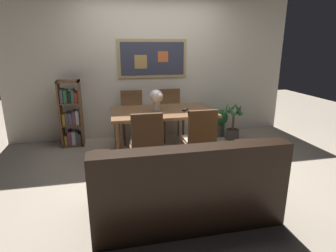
{
  "coord_description": "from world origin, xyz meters",
  "views": [
    {
      "loc": [
        -0.83,
        -3.59,
        1.68
      ],
      "look_at": [
        -0.08,
        -0.15,
        0.65
      ],
      "focal_mm": 29.66,
      "sensor_mm": 36.0,
      "label": 1
    }
  ],
  "objects_px": {
    "dining_chair_far_left": "(132,112)",
    "tv_remote": "(185,110)",
    "leather_couch": "(185,188)",
    "dining_chair_near_right": "(200,136)",
    "flower_vase": "(156,98)",
    "bookshelf": "(71,116)",
    "dining_table": "(162,116)",
    "potted_palm": "(233,124)",
    "potted_ivy": "(219,121)",
    "dining_chair_near_left": "(146,141)",
    "dining_chair_far_right": "(171,110)"
  },
  "relations": [
    {
      "from": "dining_chair_far_left",
      "to": "tv_remote",
      "type": "distance_m",
      "value": 1.13
    },
    {
      "from": "leather_couch",
      "to": "dining_chair_near_right",
      "type": "bearing_deg",
      "value": 63.19
    },
    {
      "from": "dining_chair_far_left",
      "to": "flower_vase",
      "type": "bearing_deg",
      "value": -67.6
    },
    {
      "from": "bookshelf",
      "to": "tv_remote",
      "type": "xyz_separation_m",
      "value": [
        1.77,
        -0.83,
        0.21
      ]
    },
    {
      "from": "dining_table",
      "to": "dining_chair_far_left",
      "type": "bearing_deg",
      "value": 116.72
    },
    {
      "from": "dining_chair_far_left",
      "to": "potted_palm",
      "type": "bearing_deg",
      "value": -10.44
    },
    {
      "from": "bookshelf",
      "to": "potted_ivy",
      "type": "bearing_deg",
      "value": -1.48
    },
    {
      "from": "dining_chair_near_right",
      "to": "dining_chair_near_left",
      "type": "bearing_deg",
      "value": -178.11
    },
    {
      "from": "bookshelf",
      "to": "tv_remote",
      "type": "distance_m",
      "value": 1.97
    },
    {
      "from": "dining_chair_near_right",
      "to": "tv_remote",
      "type": "bearing_deg",
      "value": 89.96
    },
    {
      "from": "leather_couch",
      "to": "dining_table",
      "type": "bearing_deg",
      "value": 86.49
    },
    {
      "from": "dining_chair_near_right",
      "to": "dining_chair_near_left",
      "type": "height_order",
      "value": "same"
    },
    {
      "from": "flower_vase",
      "to": "dining_chair_far_left",
      "type": "bearing_deg",
      "value": 112.4
    },
    {
      "from": "bookshelf",
      "to": "tv_remote",
      "type": "relative_size",
      "value": 7.4
    },
    {
      "from": "leather_couch",
      "to": "potted_palm",
      "type": "distance_m",
      "value": 2.59
    },
    {
      "from": "potted_palm",
      "to": "leather_couch",
      "type": "bearing_deg",
      "value": -125.35
    },
    {
      "from": "dining_chair_near_left",
      "to": "tv_remote",
      "type": "height_order",
      "value": "dining_chair_near_left"
    },
    {
      "from": "tv_remote",
      "to": "flower_vase",
      "type": "bearing_deg",
      "value": 168.0
    },
    {
      "from": "dining_chair_far_left",
      "to": "potted_palm",
      "type": "relative_size",
      "value": 1.25
    },
    {
      "from": "leather_couch",
      "to": "flower_vase",
      "type": "height_order",
      "value": "flower_vase"
    },
    {
      "from": "dining_table",
      "to": "dining_chair_far_left",
      "type": "relative_size",
      "value": 1.7
    },
    {
      "from": "dining_table",
      "to": "tv_remote",
      "type": "relative_size",
      "value": 10.19
    },
    {
      "from": "dining_table",
      "to": "dining_chair_near_left",
      "type": "relative_size",
      "value": 1.7
    },
    {
      "from": "bookshelf",
      "to": "flower_vase",
      "type": "height_order",
      "value": "bookshelf"
    },
    {
      "from": "leather_couch",
      "to": "bookshelf",
      "type": "bearing_deg",
      "value": 118.52
    },
    {
      "from": "flower_vase",
      "to": "tv_remote",
      "type": "bearing_deg",
      "value": -12.0
    },
    {
      "from": "dining_chair_far_left",
      "to": "dining_chair_near_left",
      "type": "xyz_separation_m",
      "value": [
        0.02,
        -1.58,
        0.0
      ]
    },
    {
      "from": "potted_palm",
      "to": "dining_chair_far_right",
      "type": "bearing_deg",
      "value": 162.72
    },
    {
      "from": "potted_palm",
      "to": "bookshelf",
      "type": "bearing_deg",
      "value": 173.45
    },
    {
      "from": "dining_chair_near_left",
      "to": "dining_chair_far_right",
      "type": "relative_size",
      "value": 1.0
    },
    {
      "from": "dining_chair_far_right",
      "to": "bookshelf",
      "type": "distance_m",
      "value": 1.74
    },
    {
      "from": "dining_table",
      "to": "dining_chair_far_right",
      "type": "relative_size",
      "value": 1.7
    },
    {
      "from": "dining_chair_near_left",
      "to": "potted_ivy",
      "type": "height_order",
      "value": "dining_chair_near_left"
    },
    {
      "from": "dining_chair_far_left",
      "to": "dining_chair_far_right",
      "type": "bearing_deg",
      "value": 0.63
    },
    {
      "from": "dining_chair_near_right",
      "to": "tv_remote",
      "type": "relative_size",
      "value": 5.98
    },
    {
      "from": "dining_chair_far_left",
      "to": "potted_ivy",
      "type": "relative_size",
      "value": 1.73
    },
    {
      "from": "dining_table",
      "to": "bookshelf",
      "type": "relative_size",
      "value": 1.38
    },
    {
      "from": "potted_palm",
      "to": "flower_vase",
      "type": "distance_m",
      "value": 1.66
    },
    {
      "from": "potted_ivy",
      "to": "flower_vase",
      "type": "bearing_deg",
      "value": -153.24
    },
    {
      "from": "dining_chair_far_right",
      "to": "flower_vase",
      "type": "height_order",
      "value": "flower_vase"
    },
    {
      "from": "potted_palm",
      "to": "flower_vase",
      "type": "xyz_separation_m",
      "value": [
        -1.48,
        -0.41,
        0.62
      ]
    },
    {
      "from": "bookshelf",
      "to": "dining_table",
      "type": "bearing_deg",
      "value": -28.27
    },
    {
      "from": "dining_table",
      "to": "leather_couch",
      "type": "xyz_separation_m",
      "value": [
        -0.1,
        -1.67,
        -0.32
      ]
    },
    {
      "from": "dining_table",
      "to": "flower_vase",
      "type": "distance_m",
      "value": 0.29
    },
    {
      "from": "bookshelf",
      "to": "dining_chair_far_right",
      "type": "bearing_deg",
      "value": 0.41
    },
    {
      "from": "potted_palm",
      "to": "dining_chair_near_left",
      "type": "bearing_deg",
      "value": -144.58
    },
    {
      "from": "leather_couch",
      "to": "potted_ivy",
      "type": "bearing_deg",
      "value": 60.4
    },
    {
      "from": "leather_couch",
      "to": "potted_ivy",
      "type": "xyz_separation_m",
      "value": [
        1.35,
        2.37,
        -0.01
      ]
    },
    {
      "from": "dining_chair_near_right",
      "to": "dining_chair_near_left",
      "type": "xyz_separation_m",
      "value": [
        -0.71,
        -0.02,
        0.0
      ]
    },
    {
      "from": "bookshelf",
      "to": "potted_ivy",
      "type": "relative_size",
      "value": 2.14
    }
  ]
}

